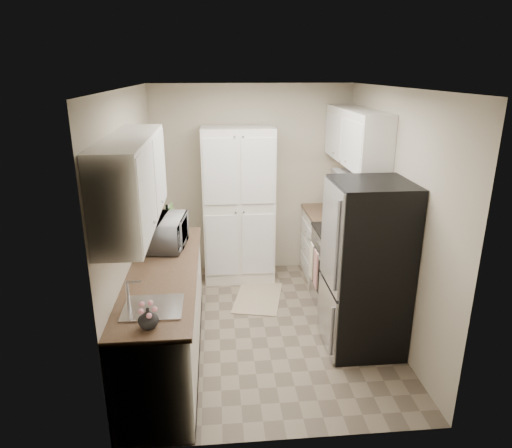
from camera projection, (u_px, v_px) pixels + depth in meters
name	position (u px, v px, depth m)	size (l,w,h in m)	color
ground	(264.00, 327.00, 4.97)	(3.20, 3.20, 0.00)	#7A6B56
room_shell	(264.00, 182.00, 4.43)	(2.64, 3.24, 2.52)	#C1B69C
pantry_cabinet	(238.00, 205.00, 5.87)	(0.90, 0.55, 2.00)	silver
base_cabinet_left	(166.00, 316.00, 4.33)	(0.60, 2.30, 0.88)	silver
countertop_left	(163.00, 272.00, 4.19)	(0.63, 2.33, 0.04)	brown
base_cabinet_right	(329.00, 246.00, 6.03)	(0.60, 0.80, 0.88)	silver
countertop_right	(331.00, 213.00, 5.88)	(0.63, 0.83, 0.04)	brown
electric_range	(345.00, 269.00, 5.26)	(0.71, 0.78, 1.13)	#B7B7BC
refrigerator	(366.00, 268.00, 4.39)	(0.70, 0.72, 1.70)	#B7B7BC
microwave	(165.00, 232.00, 4.66)	(0.57, 0.39, 0.32)	silver
wine_bottle	(168.00, 223.00, 4.93)	(0.09, 0.09, 0.34)	black
flower_vase	(148.00, 318.00, 3.22)	(0.15, 0.15, 0.15)	silver
cutting_board	(173.00, 218.00, 5.16)	(0.02, 0.24, 0.30)	#54883C
toaster_oven	(339.00, 204.00, 5.84)	(0.30, 0.38, 0.22)	silver
fruit_basket	(341.00, 191.00, 5.80)	(0.25, 0.25, 0.11)	#F9A706
kitchen_mat	(258.00, 298.00, 5.59)	(0.53, 0.84, 0.01)	tan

